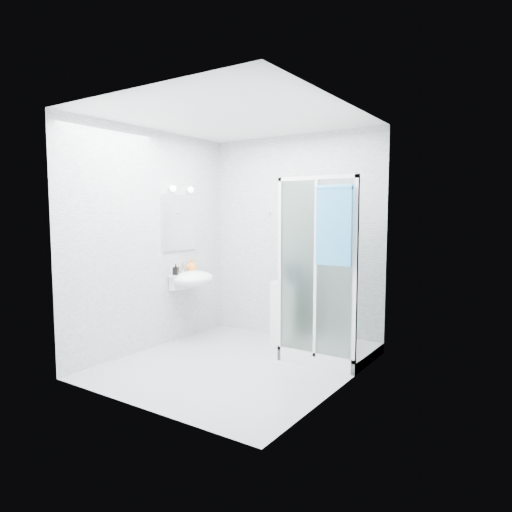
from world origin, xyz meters
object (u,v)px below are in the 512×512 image
Objects in this scene: wall_basin at (192,279)px; storage_cabinet at (287,312)px; shampoo_bottle_a at (283,270)px; shampoo_bottle_b at (294,271)px; soap_dispenser_black at (176,269)px; soap_dispenser_orange at (191,266)px; shower_enclosure at (323,318)px; hand_towel at (334,224)px.

wall_basin is 1.27m from storage_cabinet.
shampoo_bottle_b is at bearing 13.89° from shampoo_bottle_a.
soap_dispenser_black is (-1.20, -0.83, 0.02)m from shampoo_bottle_b.
soap_dispenser_orange is (-1.08, -0.50, 0.03)m from shampoo_bottle_a.
wall_basin is 1.97× the size of shampoo_bottle_a.
shampoo_bottle_b is (-0.55, 0.33, 0.46)m from shower_enclosure.
shower_enclosure reaches higher than soap_dispenser_black.
hand_towel is at bearing -2.49° from wall_basin.
hand_towel is (1.95, -0.09, 0.72)m from wall_basin.
hand_towel reaches higher than shampoo_bottle_b.
wall_basin is 0.72× the size of storage_cabinet.
soap_dispenser_orange is at bearing -156.47° from shampoo_bottle_b.
wall_basin is 3.26× the size of soap_dispenser_orange.
storage_cabinet is 1.48m from soap_dispenser_black.
wall_basin is at bearing 177.51° from hand_towel.
shower_enclosure is 7.76× the size of shampoo_bottle_b.
shampoo_bottle_a is 0.14m from shampoo_bottle_b.
shampoo_bottle_b is at bearing 139.33° from hand_towel.
shower_enclosure is 11.65× the size of soap_dispenser_orange.
wall_basin is 0.22m from soap_dispenser_orange.
soap_dispenser_orange reaches higher than wall_basin.
soap_dispenser_orange is 0.30m from soap_dispenser_black.
shower_enclosure is at bearing -23.21° from shampoo_bottle_a.
shampoo_bottle_a is 2.02× the size of soap_dispenser_black.
soap_dispenser_orange is at bearing -155.34° from shampoo_bottle_a.
storage_cabinet is at bearing 30.01° from wall_basin.
soap_dispenser_orange is at bearing 92.17° from soap_dispenser_black.
shower_enclosure is 14.21× the size of soap_dispenser_black.
shampoo_bottle_a reaches higher than storage_cabinet.
shower_enclosure is at bearing 126.78° from hand_towel.
shampoo_bottle_b is 1.83× the size of soap_dispenser_black.
shower_enclosure reaches higher than storage_cabinet.
shower_enclosure reaches higher than wall_basin.
wall_basin is 0.70× the size of hand_towel.
hand_towel is at bearing -36.43° from storage_cabinet.
shampoo_bottle_a reaches higher than soap_dispenser_black.
storage_cabinet is at bearing 155.25° from shower_enclosure.
shampoo_bottle_a is at bearing 156.79° from shower_enclosure.
soap_dispenser_black reaches higher than storage_cabinet.
soap_dispenser_orange reaches higher than soap_dispenser_black.
hand_towel is at bearing -40.67° from shampoo_bottle_b.
hand_towel is 3.09× the size of shampoo_bottle_b.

